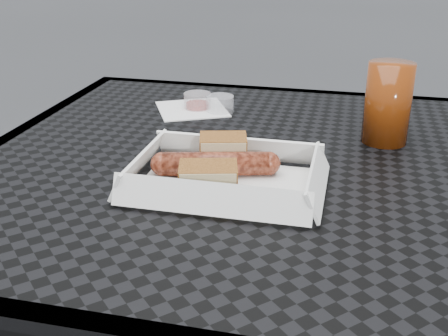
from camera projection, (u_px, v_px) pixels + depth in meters
name	position (u px, v px, depth m)	size (l,w,h in m)	color
patio_table	(242.00, 205.00, 0.85)	(0.80, 0.80, 0.74)	black
food_tray	(226.00, 185.00, 0.73)	(0.22, 0.15, 0.00)	white
bratwurst	(216.00, 164.00, 0.75)	(0.17, 0.07, 0.03)	brown
bread_near	(223.00, 150.00, 0.79)	(0.06, 0.05, 0.04)	brown
bread_far	(208.00, 179.00, 0.70)	(0.07, 0.05, 0.04)	brown
veg_garnish	(275.00, 204.00, 0.67)	(0.03, 0.03, 0.00)	#F8450A
napkin	(192.00, 109.00, 1.04)	(0.12, 0.12, 0.00)	white
condiment_cup_sauce	(197.00, 101.00, 1.03)	(0.05, 0.05, 0.03)	maroon
condiment_cup_empty	(220.00, 104.00, 1.02)	(0.05, 0.05, 0.03)	silver
drink_glass	(388.00, 103.00, 0.86)	(0.07, 0.07, 0.13)	#602408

